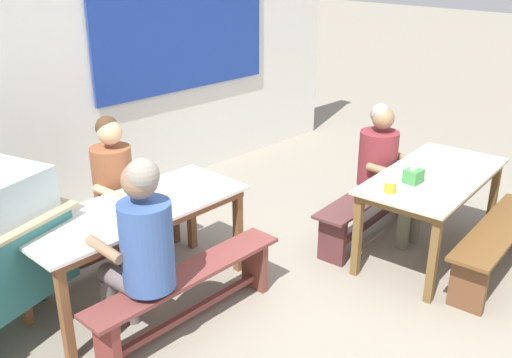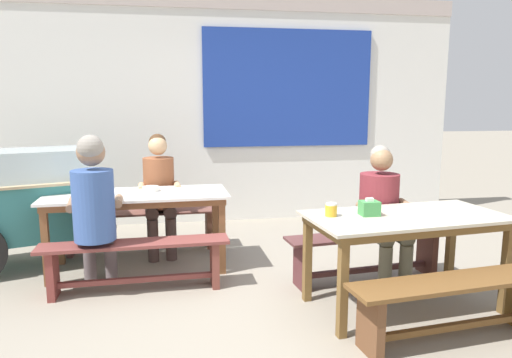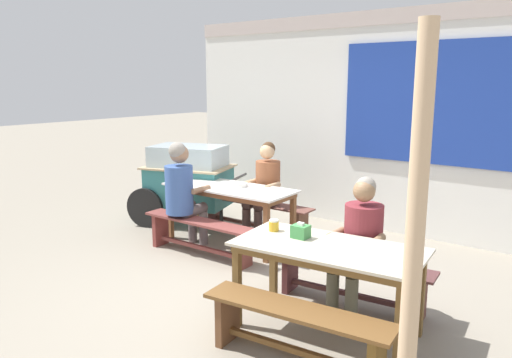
# 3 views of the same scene
# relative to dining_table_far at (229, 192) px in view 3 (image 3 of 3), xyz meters

# --- Properties ---
(ground_plane) EXTENTS (40.00, 40.00, 0.00)m
(ground_plane) POSITION_rel_dining_table_far_xyz_m (1.10, -1.07, -0.66)
(ground_plane) COLOR gray
(backdrop_wall) EXTENTS (6.11, 0.23, 2.95)m
(backdrop_wall) POSITION_rel_dining_table_far_xyz_m (1.13, 1.77, 0.88)
(backdrop_wall) COLOR silver
(backdrop_wall) RESTS_ON ground_plane
(dining_table_far) EXTENTS (1.71, 0.74, 0.74)m
(dining_table_far) POSITION_rel_dining_table_far_xyz_m (0.00, 0.00, 0.00)
(dining_table_far) COLOR white
(dining_table_far) RESTS_ON ground_plane
(dining_table_near) EXTENTS (1.58, 0.91, 0.74)m
(dining_table_near) POSITION_rel_dining_table_far_xyz_m (2.10, -1.22, -0.00)
(dining_table_near) COLOR beige
(dining_table_near) RESTS_ON ground_plane
(bench_far_back) EXTENTS (1.70, 0.34, 0.43)m
(bench_far_back) POSITION_rel_dining_table_far_xyz_m (-0.02, 0.56, -0.38)
(bench_far_back) COLOR brown
(bench_far_back) RESTS_ON ground_plane
(bench_far_front) EXTENTS (1.57, 0.31, 0.43)m
(bench_far_front) POSITION_rel_dining_table_far_xyz_m (0.02, -0.56, -0.37)
(bench_far_front) COLOR brown
(bench_far_front) RESTS_ON ground_plane
(bench_near_back) EXTENTS (1.52, 0.45, 0.43)m
(bench_near_back) POSITION_rel_dining_table_far_xyz_m (2.03, -0.66, -0.38)
(bench_near_back) COLOR #54302F
(bench_near_back) RESTS_ON ground_plane
(bench_near_front) EXTENTS (1.47, 0.46, 0.43)m
(bench_near_front) POSITION_rel_dining_table_far_xyz_m (2.16, -1.78, -0.37)
(bench_near_front) COLOR brown
(bench_near_front) RESTS_ON ground_plane
(food_cart) EXTENTS (1.70, 1.20, 1.14)m
(food_cart) POSITION_rel_dining_table_far_xyz_m (-1.06, 0.31, 0.01)
(food_cart) COLOR teal
(food_cart) RESTS_ON ground_plane
(person_left_back_turned) EXTENTS (0.47, 0.56, 1.34)m
(person_left_back_turned) POSITION_rel_dining_table_far_xyz_m (-0.30, -0.52, 0.10)
(person_left_back_turned) COLOR #675B5D
(person_left_back_turned) RESTS_ON ground_plane
(person_right_near_table) EXTENTS (0.45, 0.60, 1.22)m
(person_right_near_table) POSITION_rel_dining_table_far_xyz_m (2.13, -0.72, 0.02)
(person_right_near_table) COLOR #696753
(person_right_near_table) RESTS_ON ground_plane
(person_center_facing) EXTENTS (0.45, 0.60, 1.26)m
(person_center_facing) POSITION_rel_dining_table_far_xyz_m (0.19, 0.50, 0.04)
(person_center_facing) COLOR #4A3834
(person_center_facing) RESTS_ON ground_plane
(tissue_box) EXTENTS (0.14, 0.12, 0.13)m
(tissue_box) POSITION_rel_dining_table_far_xyz_m (1.81, -1.19, 0.13)
(tissue_box) COLOR #3E8B46
(tissue_box) RESTS_ON dining_table_near
(condiment_jar) EXTENTS (0.09, 0.09, 0.10)m
(condiment_jar) POSITION_rel_dining_table_far_xyz_m (1.51, -1.16, 0.13)
(condiment_jar) COLOR gold
(condiment_jar) RESTS_ON dining_table_near
(soup_bowl) EXTENTS (0.16, 0.16, 0.05)m
(soup_bowl) POSITION_rel_dining_table_far_xyz_m (0.13, 0.09, 0.10)
(soup_bowl) COLOR silver
(soup_bowl) RESTS_ON dining_table_far
(wooden_support_post) EXTENTS (0.11, 0.11, 2.36)m
(wooden_support_post) POSITION_rel_dining_table_far_xyz_m (3.06, -2.02, 0.51)
(wooden_support_post) COLOR #D3AE85
(wooden_support_post) RESTS_ON ground_plane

